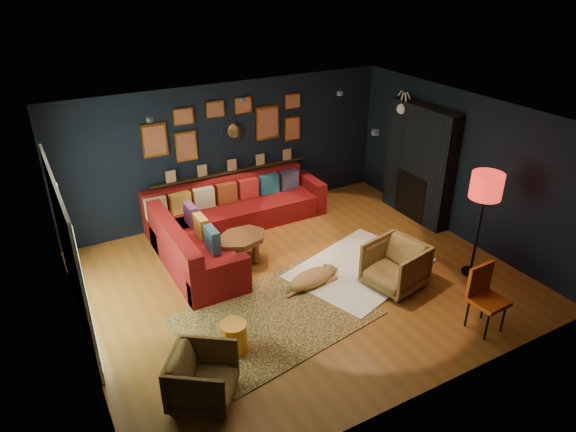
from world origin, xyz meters
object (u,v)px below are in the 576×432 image
armchair_right (395,264)px  orange_chair (484,293)px  pouf (196,253)px  armchair_left (203,375)px  gold_stool (234,337)px  dog (312,276)px  floor_lamp (486,190)px  coffee_table (242,241)px  sectional (221,224)px

armchair_right → orange_chair: 1.40m
pouf → armchair_left: (-0.94, -2.87, 0.16)m
gold_stool → orange_chair: 3.40m
armchair_left → orange_chair: size_ratio=0.78×
dog → floor_lamp: bearing=-29.6°
armchair_right → floor_lamp: 1.74m
coffee_table → armchair_right: size_ratio=1.32×
armchair_left → floor_lamp: 4.88m
armchair_left → coffee_table: bearing=3.1°
coffee_table → armchair_right: (1.76, -1.80, 0.01)m
sectional → floor_lamp: size_ratio=1.96×
pouf → gold_stool: (-0.30, -2.28, 0.02)m
dog → armchair_right: bearing=-37.5°
armchair_left → dog: armchair_left is taller
sectional → coffee_table: (0.01, -0.85, 0.07)m
sectional → dog: (0.66, -2.04, -0.13)m
coffee_table → armchair_left: size_ratio=1.48×
pouf → dog: size_ratio=0.47×
armchair_left → armchair_right: size_ratio=0.89×
armchair_right → armchair_left: bearing=-89.4°
coffee_table → floor_lamp: size_ratio=0.62×
dog → gold_stool: bearing=-163.7°
gold_stool → sectional: bearing=70.7°
armchair_left → sectional: bearing=10.3°
armchair_left → orange_chair: orange_chair is taller
gold_stool → dog: size_ratio=0.39×
armchair_left → pouf: bearing=17.7°
sectional → dog: sectional is taller
gold_stool → orange_chair: bearing=-20.2°
floor_lamp → pouf: bearing=147.3°
sectional → dog: bearing=-72.1°
coffee_table → pouf: 0.79m
orange_chair → floor_lamp: floor_lamp is taller
armchair_left → orange_chair: bearing=-62.9°
gold_stool → armchair_right: bearing=3.3°
floor_lamp → armchair_left: bearing=-174.8°
armchair_left → dog: size_ratio=0.65×
coffee_table → dog: size_ratio=0.97×
coffee_table → dog: coffee_table is taller
floor_lamp → dog: 2.92m
coffee_table → gold_stool: size_ratio=2.49×
armchair_left → dog: (2.28, 1.36, -0.17)m
orange_chair → pouf: bearing=127.2°
sectional → pouf: (-0.69, -0.53, -0.12)m
sectional → coffee_table: size_ratio=3.17×
armchair_left → orange_chair: (3.82, -0.58, 0.19)m
sectional → armchair_right: 3.19m
gold_stool → floor_lamp: floor_lamp is taller
pouf → armchair_right: (2.46, -2.12, 0.21)m
armchair_right → sectional: bearing=-158.0°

